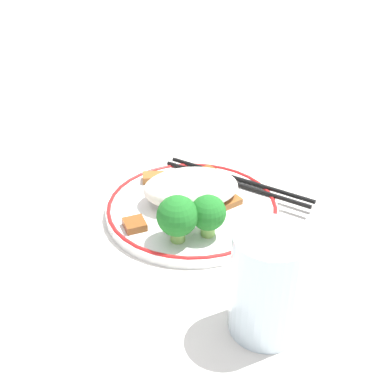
{
  "coord_description": "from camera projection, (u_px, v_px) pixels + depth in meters",
  "views": [
    {
      "loc": [
        0.08,
        0.54,
        0.38
      ],
      "look_at": [
        0.0,
        0.0,
        0.03
      ],
      "focal_mm": 50.0,
      "sensor_mm": 36.0,
      "label": 1
    }
  ],
  "objects": [
    {
      "name": "chopsticks",
      "position": [
        237.0,
        182.0,
        0.71
      ],
      "size": [
        0.17,
        0.15,
        0.01
      ],
      "color": "black",
      "rests_on": "plate"
    },
    {
      "name": "drinking_glass",
      "position": [
        268.0,
        284.0,
        0.48
      ],
      "size": [
        0.07,
        0.07,
        0.11
      ],
      "color": "silver",
      "rests_on": "ground_plane"
    },
    {
      "name": "meat_near_back",
      "position": [
        135.0,
        224.0,
        0.62
      ],
      "size": [
        0.03,
        0.03,
        0.01
      ],
      "color": "brown",
      "rests_on": "plate"
    },
    {
      "name": "ground_plane",
      "position": [
        192.0,
        214.0,
        0.67
      ],
      "size": [
        3.0,
        3.0,
        0.0
      ],
      "primitive_type": "plane",
      "color": "silver"
    },
    {
      "name": "meat_near_left",
      "position": [
        153.0,
        178.0,
        0.71
      ],
      "size": [
        0.03,
        0.02,
        0.01
      ],
      "color": "#995B28",
      "rests_on": "plate"
    },
    {
      "name": "broccoli_back_center",
      "position": [
        208.0,
        214.0,
        0.6
      ],
      "size": [
        0.04,
        0.04,
        0.05
      ],
      "color": "#7FB756",
      "rests_on": "plate"
    },
    {
      "name": "plate",
      "position": [
        192.0,
        209.0,
        0.66
      ],
      "size": [
        0.21,
        0.21,
        0.01
      ],
      "color": "white",
      "rests_on": "ground_plane"
    },
    {
      "name": "rice_mound",
      "position": [
        189.0,
        188.0,
        0.66
      ],
      "size": [
        0.12,
        0.08,
        0.04
      ],
      "color": "white",
      "rests_on": "plate"
    },
    {
      "name": "meat_near_right",
      "position": [
        205.0,
        175.0,
        0.71
      ],
      "size": [
        0.04,
        0.04,
        0.01
      ],
      "color": "brown",
      "rests_on": "plate"
    },
    {
      "name": "meat_near_front",
      "position": [
        227.0,
        200.0,
        0.66
      ],
      "size": [
        0.04,
        0.04,
        0.01
      ],
      "color": "brown",
      "rests_on": "plate"
    },
    {
      "name": "broccoli_back_left",
      "position": [
        177.0,
        217.0,
        0.59
      ],
      "size": [
        0.05,
        0.05,
        0.06
      ],
      "color": "#7FB756",
      "rests_on": "plate"
    }
  ]
}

